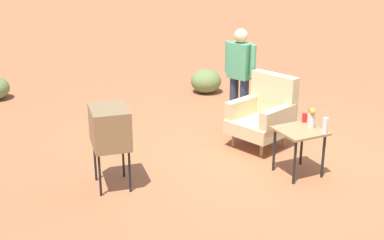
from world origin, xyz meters
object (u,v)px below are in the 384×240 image
at_px(side_table, 300,136).
at_px(soda_can_red, 305,118).
at_px(armchair, 264,114).
at_px(tv_on_stand, 110,127).
at_px(flower_vase, 312,117).
at_px(bottle_short_clear, 325,125).
at_px(person_standing, 240,73).

xyz_separation_m(side_table, soda_can_red, (-0.22, 0.23, 0.15)).
bearing_deg(armchair, tv_on_stand, -82.35).
xyz_separation_m(side_table, flower_vase, (-0.00, 0.17, 0.24)).
relative_size(tv_on_stand, flower_vase, 3.89).
height_order(armchair, bottle_short_clear, armchair).
xyz_separation_m(person_standing, soda_can_red, (1.57, 0.08, -0.26)).
bearing_deg(person_standing, soda_can_red, 2.93).
bearing_deg(tv_on_stand, person_standing, 113.64).
relative_size(soda_can_red, flower_vase, 0.46).
height_order(armchair, flower_vase, armchair).
distance_m(person_standing, bottle_short_clear, 2.02).
relative_size(person_standing, soda_can_red, 13.44).
bearing_deg(soda_can_red, bottle_short_clear, -2.36).
bearing_deg(armchair, bottle_short_clear, 3.18).
xyz_separation_m(armchair, tv_on_stand, (0.33, -2.44, 0.28)).
relative_size(bottle_short_clear, flower_vase, 0.75).
bearing_deg(person_standing, armchair, -0.60).
distance_m(armchair, flower_vase, 1.07).
distance_m(soda_can_red, flower_vase, 0.24).
height_order(side_table, flower_vase, flower_vase).
bearing_deg(tv_on_stand, side_table, 72.80).
bearing_deg(soda_can_red, armchair, -173.90).
relative_size(side_table, person_standing, 0.38).
bearing_deg(armchair, soda_can_red, 6.10).
xyz_separation_m(bottle_short_clear, soda_can_red, (-0.44, 0.02, -0.04)).
bearing_deg(flower_vase, side_table, -89.52).
bearing_deg(soda_can_red, tv_on_stand, -101.09).
bearing_deg(bottle_short_clear, armchair, -176.82).
distance_m(side_table, bottle_short_clear, 0.36).
xyz_separation_m(armchair, side_table, (1.04, -0.14, 0.03)).
xyz_separation_m(bottle_short_clear, flower_vase, (-0.22, -0.04, 0.05)).
distance_m(side_table, soda_can_red, 0.35).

